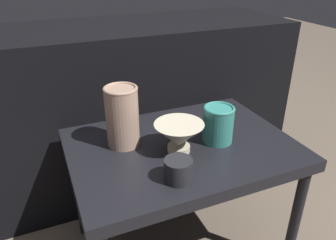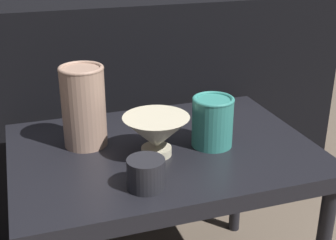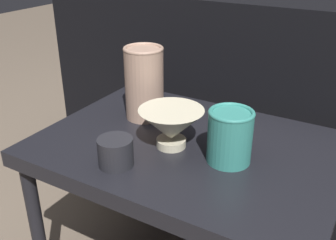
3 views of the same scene
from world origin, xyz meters
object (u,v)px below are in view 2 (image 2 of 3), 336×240
bowl (156,133)px  vase_textured_left (84,106)px  vase_colorful_right (213,121)px  cup (146,174)px

bowl → vase_textured_left: bearing=143.4°
bowl → vase_colorful_right: 0.14m
bowl → cup: bowl is taller
vase_textured_left → vase_colorful_right: (0.29, -0.10, -0.04)m
vase_textured_left → vase_colorful_right: bearing=-19.1°
bowl → vase_textured_left: (-0.15, 0.11, 0.05)m
vase_colorful_right → cup: (-0.21, -0.14, -0.03)m
vase_textured_left → vase_colorful_right: size_ratio=1.61×
bowl → cup: size_ratio=1.97×
cup → bowl: bearing=64.6°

